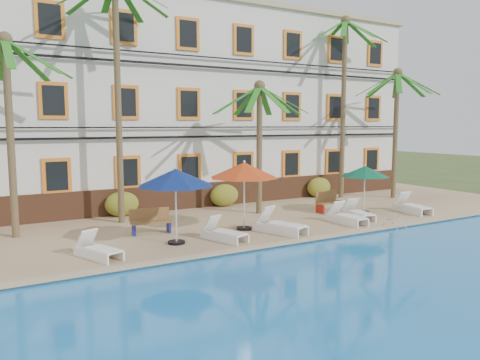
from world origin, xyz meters
TOP-DOWN VIEW (x-y plane):
  - ground at (0.00, 0.00)m, footprint 100.00×100.00m
  - pool_deck at (0.00, 5.00)m, footprint 30.00×12.00m
  - swimming_pool at (0.00, -7.00)m, footprint 26.00×12.00m
  - pool_coping at (0.00, -0.90)m, footprint 30.00×0.35m
  - hotel_building at (0.00, 9.98)m, footprint 25.40×6.44m
  - palm_a at (-9.31, 4.70)m, footprint 4.37×4.37m
  - palm_b at (-5.30, 5.32)m, footprint 4.37×4.37m
  - palm_c at (0.71, 4.20)m, footprint 4.37×4.37m
  - palm_d at (7.18, 5.90)m, footprint 4.37×4.37m
  - palm_e at (9.65, 4.42)m, footprint 4.37×4.37m
  - shrub_left at (-4.92, 6.60)m, footprint 1.50×0.90m
  - shrub_mid at (0.19, 6.60)m, footprint 1.50×0.90m
  - shrub_right at (6.17, 6.60)m, footprint 1.50×0.90m
  - umbrella_blue at (-4.66, 0.95)m, footprint 2.63×2.63m
  - umbrella_red at (-1.57, 1.66)m, footprint 2.68×2.68m
  - umbrella_green at (4.97, 1.92)m, footprint 2.21×2.21m
  - lounger_a at (-7.37, 0.56)m, footprint 1.21×1.83m
  - lounger_b at (-3.05, 0.56)m, footprint 1.16×1.88m
  - lounger_c at (-0.72, 0.50)m, footprint 1.37×2.16m
  - lounger_d at (2.65, 0.57)m, footprint 0.70×1.84m
  - lounger_e at (3.72, 1.01)m, footprint 0.94×1.82m
  - lounger_f at (6.88, 0.84)m, footprint 0.96×2.01m
  - bench_left at (-4.90, 2.84)m, footprint 1.55×0.67m
  - bench_right at (3.73, 3.00)m, footprint 1.57×0.77m
  - pool_ladder at (3.73, -1.00)m, footprint 0.54×0.74m

SIDE VIEW (x-z plane):
  - ground at x=0.00m, z-range 0.00..0.00m
  - swimming_pool at x=0.00m, z-range 0.00..0.20m
  - pool_deck at x=0.00m, z-range 0.00..0.25m
  - pool_ladder at x=3.73m, z-range -0.12..0.62m
  - pool_coping at x=0.00m, z-range 0.25..0.31m
  - lounger_a at x=-7.37m, z-range 0.11..0.92m
  - lounger_e at x=3.72m, z-range 0.11..0.93m
  - lounger_b at x=-3.05m, z-range 0.10..0.94m
  - lounger_d at x=2.65m, z-range 0.10..0.96m
  - lounger_f at x=6.88m, z-range 0.09..1.00m
  - lounger_c at x=-0.72m, z-range 0.08..1.04m
  - bench_left at x=-4.90m, z-range 0.26..1.18m
  - bench_right at x=3.73m, z-range 0.26..1.18m
  - shrub_left at x=-4.92m, z-range 0.25..1.35m
  - shrub_mid at x=0.19m, z-range 0.25..1.35m
  - shrub_right at x=6.17m, z-range 0.25..1.35m
  - umbrella_green at x=4.97m, z-range 1.03..3.25m
  - umbrella_blue at x=-4.66m, z-range 1.18..3.81m
  - umbrella_red at x=-1.57m, z-range 1.20..3.87m
  - palm_c at x=0.71m, z-range 1.21..7.18m
  - palm_e at x=9.65m, z-range 1.31..8.38m
  - palm_a at x=-9.31m, z-range 1.32..8.51m
  - hotel_building at x=0.00m, z-range 0.26..10.49m
  - palm_d at x=7.18m, z-range 1.51..11.31m
  - palm_b at x=-5.30m, z-range 1.51..11.45m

